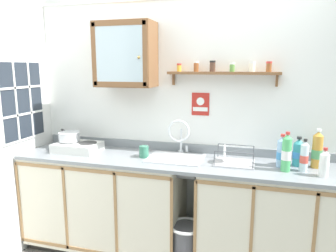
{
  "coord_description": "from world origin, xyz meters",
  "views": [
    {
      "loc": [
        0.61,
        -2.11,
        1.77
      ],
      "look_at": [
        -0.15,
        0.56,
        1.24
      ],
      "focal_mm": 33.32,
      "sensor_mm": 36.0,
      "label": 1
    }
  ],
  "objects_px": {
    "saucepan": "(69,136)",
    "bottle_water_blue_5": "(282,152)",
    "bottle_water_clear_3": "(304,157)",
    "wall_cabinet": "(126,55)",
    "bottle_soda_green_1": "(286,153)",
    "warning_sign": "(200,104)",
    "bottle_opaque_white_4": "(324,164)",
    "mug": "(144,152)",
    "dish_rack": "(233,161)",
    "sink": "(176,158)",
    "bottle_juice_amber_2": "(317,150)",
    "bottle_detergent_teal_0": "(298,153)",
    "trash_bin": "(186,248)",
    "hot_plate_stove": "(78,147)"
  },
  "relations": [
    {
      "from": "bottle_opaque_white_4",
      "to": "bottle_water_blue_5",
      "type": "xyz_separation_m",
      "value": [
        -0.29,
        0.16,
        0.02
      ]
    },
    {
      "from": "sink",
      "to": "bottle_soda_green_1",
      "type": "height_order",
      "value": "sink"
    },
    {
      "from": "saucepan",
      "to": "dish_rack",
      "type": "distance_m",
      "value": 1.58
    },
    {
      "from": "bottle_water_clear_3",
      "to": "trash_bin",
      "type": "height_order",
      "value": "bottle_water_clear_3"
    },
    {
      "from": "saucepan",
      "to": "mug",
      "type": "bearing_deg",
      "value": -2.3
    },
    {
      "from": "bottle_water_clear_3",
      "to": "bottle_water_blue_5",
      "type": "relative_size",
      "value": 0.95
    },
    {
      "from": "wall_cabinet",
      "to": "saucepan",
      "type": "bearing_deg",
      "value": -168.41
    },
    {
      "from": "bottle_opaque_white_4",
      "to": "bottle_soda_green_1",
      "type": "bearing_deg",
      "value": 168.41
    },
    {
      "from": "bottle_opaque_white_4",
      "to": "bottle_water_blue_5",
      "type": "distance_m",
      "value": 0.33
    },
    {
      "from": "bottle_water_blue_5",
      "to": "warning_sign",
      "type": "relative_size",
      "value": 1.31
    },
    {
      "from": "mug",
      "to": "bottle_soda_green_1",
      "type": "bearing_deg",
      "value": -2.77
    },
    {
      "from": "mug",
      "to": "wall_cabinet",
      "type": "bearing_deg",
      "value": 146.09
    },
    {
      "from": "dish_rack",
      "to": "bottle_juice_amber_2",
      "type": "bearing_deg",
      "value": 6.73
    },
    {
      "from": "bottle_water_blue_5",
      "to": "mug",
      "type": "xyz_separation_m",
      "value": [
        -1.17,
        -0.05,
        -0.07
      ]
    },
    {
      "from": "saucepan",
      "to": "wall_cabinet",
      "type": "height_order",
      "value": "wall_cabinet"
    },
    {
      "from": "bottle_soda_green_1",
      "to": "bottle_opaque_white_4",
      "type": "relative_size",
      "value": 1.42
    },
    {
      "from": "bottle_detergent_teal_0",
      "to": "bottle_soda_green_1",
      "type": "bearing_deg",
      "value": -122.21
    },
    {
      "from": "mug",
      "to": "warning_sign",
      "type": "xyz_separation_m",
      "value": [
        0.46,
        0.29,
        0.41
      ]
    },
    {
      "from": "mug",
      "to": "wall_cabinet",
      "type": "xyz_separation_m",
      "value": [
        -0.22,
        0.15,
        0.86
      ]
    },
    {
      "from": "bottle_soda_green_1",
      "to": "trash_bin",
      "type": "xyz_separation_m",
      "value": [
        -0.76,
        -0.1,
        -0.87
      ]
    },
    {
      "from": "mug",
      "to": "trash_bin",
      "type": "height_order",
      "value": "mug"
    },
    {
      "from": "bottle_juice_amber_2",
      "to": "bottle_opaque_white_4",
      "type": "height_order",
      "value": "bottle_juice_amber_2"
    },
    {
      "from": "bottle_detergent_teal_0",
      "to": "warning_sign",
      "type": "distance_m",
      "value": 0.93
    },
    {
      "from": "bottle_water_blue_5",
      "to": "dish_rack",
      "type": "relative_size",
      "value": 0.82
    },
    {
      "from": "saucepan",
      "to": "warning_sign",
      "type": "relative_size",
      "value": 1.46
    },
    {
      "from": "warning_sign",
      "to": "trash_bin",
      "type": "xyz_separation_m",
      "value": [
        -0.02,
        -0.45,
        -1.19
      ]
    },
    {
      "from": "bottle_soda_green_1",
      "to": "bottle_water_clear_3",
      "type": "xyz_separation_m",
      "value": [
        0.13,
        0.03,
        -0.03
      ]
    },
    {
      "from": "hot_plate_stove",
      "to": "saucepan",
      "type": "xyz_separation_m",
      "value": [
        -0.1,
        0.02,
        0.09
      ]
    },
    {
      "from": "warning_sign",
      "to": "sink",
      "type": "bearing_deg",
      "value": -124.75
    },
    {
      "from": "bottle_soda_green_1",
      "to": "warning_sign",
      "type": "height_order",
      "value": "warning_sign"
    },
    {
      "from": "bottle_detergent_teal_0",
      "to": "dish_rack",
      "type": "relative_size",
      "value": 0.74
    },
    {
      "from": "bottle_soda_green_1",
      "to": "warning_sign",
      "type": "distance_m",
      "value": 0.88
    },
    {
      "from": "saucepan",
      "to": "bottle_juice_amber_2",
      "type": "height_order",
      "value": "bottle_juice_amber_2"
    },
    {
      "from": "bottle_juice_amber_2",
      "to": "mug",
      "type": "relative_size",
      "value": 2.73
    },
    {
      "from": "mug",
      "to": "wall_cabinet",
      "type": "relative_size",
      "value": 0.2
    },
    {
      "from": "hot_plate_stove",
      "to": "bottle_opaque_white_4",
      "type": "distance_m",
      "value": 2.14
    },
    {
      "from": "bottle_soda_green_1",
      "to": "bottle_water_blue_5",
      "type": "xyz_separation_m",
      "value": [
        -0.02,
        0.11,
        -0.02
      ]
    },
    {
      "from": "hot_plate_stove",
      "to": "bottle_soda_green_1",
      "type": "height_order",
      "value": "bottle_soda_green_1"
    },
    {
      "from": "bottle_soda_green_1",
      "to": "trash_bin",
      "type": "bearing_deg",
      "value": -172.19
    },
    {
      "from": "bottle_water_clear_3",
      "to": "warning_sign",
      "type": "xyz_separation_m",
      "value": [
        -0.87,
        0.31,
        0.35
      ]
    },
    {
      "from": "bottle_juice_amber_2",
      "to": "hot_plate_stove",
      "type": "bearing_deg",
      "value": -177.35
    },
    {
      "from": "bottle_juice_amber_2",
      "to": "mug",
      "type": "xyz_separation_m",
      "value": [
        -1.44,
        -0.11,
        -0.09
      ]
    },
    {
      "from": "hot_plate_stove",
      "to": "dish_rack",
      "type": "xyz_separation_m",
      "value": [
        1.47,
        0.02,
        -0.02
      ]
    },
    {
      "from": "sink",
      "to": "trash_bin",
      "type": "distance_m",
      "value": 0.77
    },
    {
      "from": "warning_sign",
      "to": "saucepan",
      "type": "bearing_deg",
      "value": -168.25
    },
    {
      "from": "bottle_detergent_teal_0",
      "to": "bottle_water_clear_3",
      "type": "bearing_deg",
      "value": -78.76
    },
    {
      "from": "sink",
      "to": "bottle_opaque_white_4",
      "type": "distance_m",
      "value": 1.18
    },
    {
      "from": "saucepan",
      "to": "bottle_water_blue_5",
      "type": "relative_size",
      "value": 1.11
    },
    {
      "from": "sink",
      "to": "bottle_juice_amber_2",
      "type": "relative_size",
      "value": 1.52
    },
    {
      "from": "bottle_water_clear_3",
      "to": "wall_cabinet",
      "type": "xyz_separation_m",
      "value": [
        -1.55,
        0.17,
        0.79
      ]
    }
  ]
}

